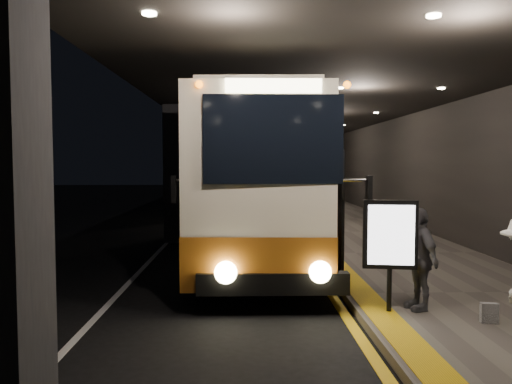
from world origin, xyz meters
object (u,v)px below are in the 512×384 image
object	(u,v)px
coach_main	(260,186)
passenger_boarding	(334,230)
coach_second	(248,173)
bag_polka	(489,313)
passenger_waiting_grey	(419,259)
stanchion_post	(339,246)
info_sign	(390,237)

from	to	relation	value
coach_main	passenger_boarding	distance (m)	3.14
coach_second	bag_polka	xyz separation A→B (m)	(3.44, -24.16, -1.58)
coach_second	passenger_boarding	size ratio (longest dim) A/B	7.74
passenger_waiting_grey	stanchion_post	xyz separation A→B (m)	(-0.77, 2.80, -0.25)
coach_main	info_sign	world-z (taller)	coach_main
coach_second	stanchion_post	world-z (taller)	coach_second
coach_second	stanchion_post	bearing A→B (deg)	-88.39
coach_second	passenger_boarding	bearing A→B (deg)	-88.01
passenger_waiting_grey	coach_main	bearing A→B (deg)	-171.53
bag_polka	coach_second	bearing A→B (deg)	98.09
passenger_boarding	stanchion_post	distance (m)	0.95
coach_main	coach_second	size ratio (longest dim) A/B	1.01
passenger_boarding	bag_polka	bearing A→B (deg)	-139.17
coach_main	bag_polka	xyz separation A→B (m)	(3.22, -6.96, -1.58)
bag_polka	stanchion_post	distance (m)	3.91
info_sign	stanchion_post	size ratio (longest dim) A/B	1.55
coach_main	passenger_boarding	world-z (taller)	coach_main
passenger_boarding	stanchion_post	bearing A→B (deg)	-161.36
coach_second	bag_polka	size ratio (longest dim) A/B	41.62
info_sign	passenger_boarding	bearing A→B (deg)	101.51
bag_polka	info_sign	size ratio (longest dim) A/B	0.17
coach_second	info_sign	xyz separation A→B (m)	(2.09, -23.57, -0.50)
passenger_waiting_grey	info_sign	xyz separation A→B (m)	(-0.52, -0.15, 0.39)
bag_polka	passenger_waiting_grey	bearing A→B (deg)	137.99
stanchion_post	info_sign	bearing A→B (deg)	-85.16
passenger_boarding	passenger_waiting_grey	world-z (taller)	passenger_waiting_grey
bag_polka	stanchion_post	world-z (taller)	stanchion_post
stanchion_post	coach_main	bearing A→B (deg)	115.41
coach_main	stanchion_post	size ratio (longest dim) A/B	10.77
passenger_boarding	info_sign	distance (m)	3.90
info_sign	coach_second	bearing A→B (deg)	103.62
stanchion_post	bag_polka	bearing A→B (deg)	-65.75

